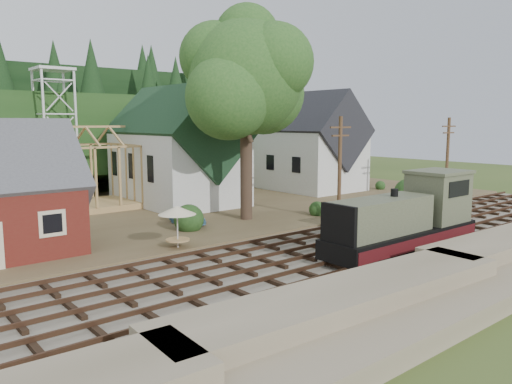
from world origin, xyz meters
TOP-DOWN VIEW (x-y plane):
  - ground at (0.00, 0.00)m, footprint 140.00×140.00m
  - embankment at (0.00, -8.50)m, footprint 64.00×5.00m
  - railroad_bed at (0.00, 0.00)m, footprint 64.00×11.00m
  - village_flat at (0.00, 18.00)m, footprint 64.00×26.00m
  - hillside at (0.00, 42.00)m, footprint 70.00×28.96m
  - ridge at (0.00, 58.00)m, footprint 80.00×20.00m
  - church at (2.00, 19.68)m, footprint 8.40×15.17m
  - farmhouse at (18.00, 19.00)m, footprint 8.40×10.80m
  - timber_frame at (-6.00, 22.00)m, footprint 8.20×6.20m
  - lattice_tower at (-6.00, 28.00)m, footprint 3.20×3.20m
  - big_tree at (2.17, 10.08)m, footprint 10.90×8.40m
  - telegraph_pole_near at (7.00, 5.20)m, footprint 2.20×0.28m
  - telegraph_pole_far at (22.00, 5.20)m, footprint 2.20×0.28m
  - locomotive at (3.52, -3.00)m, footprint 11.25×2.81m
  - car_blue at (-2.56, 11.11)m, footprint 1.41×3.42m
  - car_red at (18.47, 17.71)m, footprint 4.22×2.05m
  - patio_set at (-6.49, 5.76)m, footprint 2.21×2.21m

SIDE VIEW (x-z plane):
  - ground at x=0.00m, z-range 0.00..0.00m
  - embankment at x=0.00m, z-range -0.80..0.80m
  - hillside at x=0.00m, z-range -6.37..6.37m
  - ridge at x=0.00m, z-range -6.00..6.00m
  - railroad_bed at x=0.00m, z-range 0.00..0.16m
  - village_flat at x=0.00m, z-range 0.00..0.30m
  - car_red at x=18.47m, z-range 0.30..1.46m
  - car_blue at x=-2.56m, z-range 0.30..1.46m
  - locomotive at x=3.52m, z-range -0.24..4.28m
  - patio_set at x=-6.49m, z-range 1.16..3.62m
  - timber_frame at x=-6.00m, z-range -0.23..6.76m
  - telegraph_pole_near at x=7.00m, z-range 0.25..8.25m
  - telegraph_pole_far at x=22.00m, z-range 0.25..8.25m
  - farmhouse at x=18.00m, z-range -0.43..10.17m
  - church at x=2.00m, z-range -1.32..11.68m
  - lattice_tower at x=-6.00m, z-range 3.97..16.10m
  - big_tree at x=2.17m, z-range 2.87..17.57m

